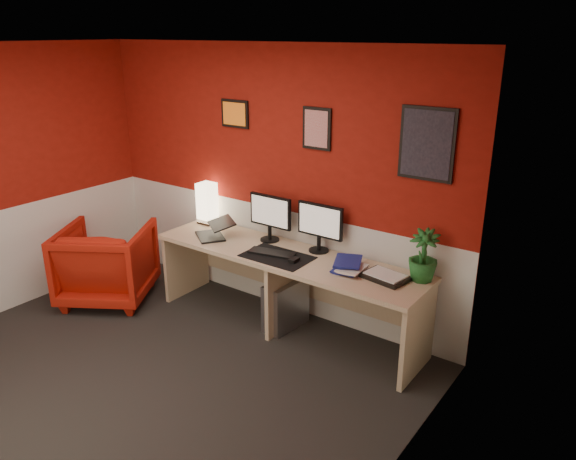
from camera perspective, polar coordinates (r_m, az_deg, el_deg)
The scene contains 24 objects.
ground at distance 4.63m, azimuth -15.43°, elevation -15.02°, with size 4.00×3.50×0.01m, color black.
ceiling at distance 3.84m, azimuth -18.96°, elevation 17.44°, with size 4.00×3.50×0.01m, color white.
wall_back at distance 5.25m, azimuth -1.85°, elevation 5.00°, with size 4.00×0.01×2.50m, color maroon.
wall_right at distance 2.86m, azimuth 8.82°, elevation -8.49°, with size 0.01×3.50×2.50m, color maroon.
wainscot_back at distance 5.48m, azimuth -1.80°, elevation -2.61°, with size 4.00×0.01×1.00m, color silver.
wainscot_right at distance 3.28m, azimuth 8.01°, elevation -20.09°, with size 0.01×3.50×1.00m, color silver.
desk at distance 5.05m, azimuth -0.18°, elevation -6.33°, with size 2.60×0.65×0.73m, color tan.
shoji_lamp at distance 5.69m, azimuth -8.29°, elevation 2.64°, with size 0.16×0.16×0.40m, color #FFE5B2.
laptop at distance 5.32m, azimuth -8.02°, elevation 0.38°, with size 0.33×0.23×0.22m, color black.
monitor_left at distance 5.13m, azimuth -1.91°, elevation 1.97°, with size 0.45×0.06×0.58m, color black.
monitor_right at distance 4.88m, azimuth 3.23°, elevation 0.99°, with size 0.45×0.06×0.58m, color black.
desk_mat at distance 4.85m, azimuth -1.11°, elevation -2.74°, with size 0.60×0.38×0.01m, color black.
keyboard at distance 4.90m, azimuth -1.66°, elevation -2.35°, with size 0.42×0.14×0.02m, color black.
mouse at distance 4.73m, azimuth 0.62°, elevation -3.09°, with size 0.06×0.10×0.03m, color black.
book_bottom at distance 4.65m, azimuth 5.05°, elevation -3.70°, with size 0.21×0.29×0.03m, color navy.
book_middle at distance 4.59m, azimuth 5.50°, elevation -3.68°, with size 0.19×0.26×0.02m, color silver.
book_top at distance 4.62m, azimuth 4.82°, elevation -3.15°, with size 0.22×0.29×0.03m, color navy.
zen_tray at distance 4.49m, azimuth 9.96°, elevation -4.76°, with size 0.35×0.25×0.03m, color black.
potted_plant at distance 4.46m, azimuth 13.71°, elevation -2.56°, with size 0.23×0.23×0.42m, color #19591E.
pc_tower at distance 5.13m, azimuth -0.25°, elevation -7.64°, with size 0.20×0.45×0.45m, color #99999E.
armchair at distance 5.87m, azimuth -18.08°, elevation -3.24°, with size 0.83×0.86×0.78m, color #B21607.
art_left at distance 5.37m, azimuth -5.46°, elevation 11.79°, with size 0.32×0.02×0.26m, color orange.
art_center at distance 4.83m, azimuth 2.98°, elevation 10.35°, with size 0.28×0.02×0.36m, color red.
art_right at distance 4.38m, azimuth 14.07°, elevation 8.55°, with size 0.44×0.02×0.56m, color black.
Camera 1 is at (3.10, -2.27, 2.59)m, focal length 34.67 mm.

